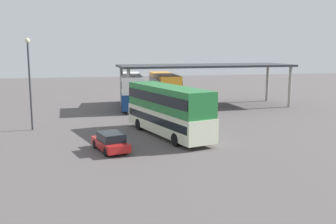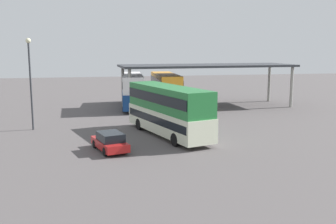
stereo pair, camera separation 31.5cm
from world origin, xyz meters
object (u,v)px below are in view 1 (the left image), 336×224
double_decker_main (168,109)px  parked_hatchback (111,142)px  double_decker_near_canopy (131,89)px  double_decker_mid_row (164,88)px  lamppost_tall (29,73)px

double_decker_main → parked_hatchback: bearing=111.5°
double_decker_main → double_decker_near_canopy: size_ratio=0.98×
double_decker_main → parked_hatchback: size_ratio=2.65×
double_decker_near_canopy → double_decker_mid_row: double_decker_near_canopy is taller
parked_hatchback → double_decker_mid_row: (8.00, 20.15, 1.54)m
double_decker_main → double_decker_near_canopy: (-1.15, 16.15, -0.05)m
double_decker_main → double_decker_mid_row: (3.03, 16.29, -0.06)m
double_decker_mid_row → parked_hatchback: bearing=160.7°
parked_hatchback → lamppost_tall: (-6.32, 8.63, 4.37)m
parked_hatchback → double_decker_mid_row: double_decker_mid_row is taller
double_decker_mid_row → double_decker_main: bearing=171.8°
double_decker_mid_row → lamppost_tall: size_ratio=1.28×
double_decker_near_canopy → double_decker_mid_row: bearing=-83.4°
double_decker_main → double_decker_mid_row: 16.57m
lamppost_tall → double_decker_near_canopy: bearing=48.3°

